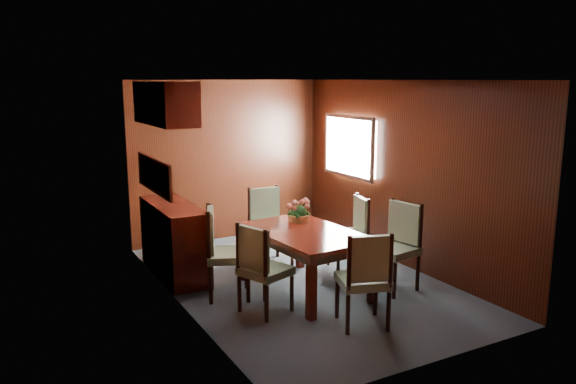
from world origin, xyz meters
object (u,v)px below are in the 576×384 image
chair_right_near (398,241)px  chair_head (365,275)px  dining_table (305,239)px  sideboard (174,240)px  flower_centerpiece (299,210)px  chair_left_near (260,264)px

chair_right_near → chair_head: 1.20m
dining_table → sideboard: bearing=127.8°
chair_head → flower_centerpiece: flower_centerpiece is taller
sideboard → chair_head: (1.16, -2.40, 0.10)m
dining_table → flower_centerpiece: 0.51m
chair_left_near → chair_head: (0.75, -0.80, 0.01)m
chair_left_near → chair_head: size_ratio=0.98×
sideboard → chair_right_near: chair_right_near is taller
sideboard → dining_table: (1.15, -1.25, 0.16)m
chair_left_near → flower_centerpiece: (0.90, 0.77, 0.31)m
sideboard → chair_right_near: size_ratio=1.36×
dining_table → chair_left_near: bearing=-159.6°
chair_right_near → dining_table: bearing=56.1°
dining_table → chair_head: bearing=-94.3°
chair_right_near → flower_centerpiece: bearing=33.9°
sideboard → flower_centerpiece: (1.31, -0.83, 0.40)m
dining_table → chair_head: chair_head is taller
chair_head → chair_right_near: bearing=54.2°
sideboard → chair_right_near: 2.73m
sideboard → chair_left_near: size_ratio=1.45×
sideboard → chair_left_near: chair_left_near is taller
chair_left_near → flower_centerpiece: 1.22m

